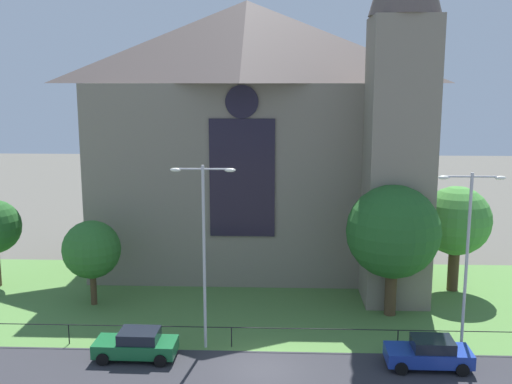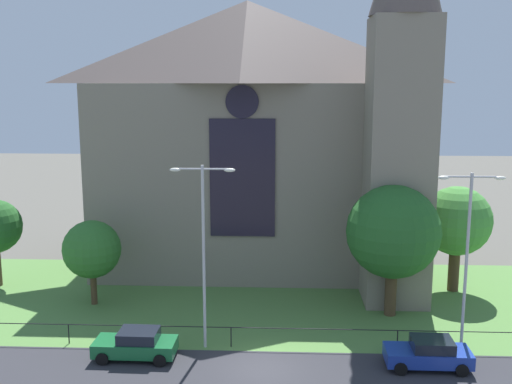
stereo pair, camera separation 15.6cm
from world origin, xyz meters
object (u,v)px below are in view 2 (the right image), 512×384
Objects in this scene: church_building at (257,133)px; tree_right_near at (393,232)px; parked_car_green at (136,344)px; tree_left_near at (92,249)px; streetlamp_near at (203,237)px; tree_right_far at (457,222)px; streetlamp_far at (468,243)px; parked_car_blue at (429,353)px.

tree_right_near is (8.58, -9.97, -5.05)m from church_building.
tree_right_near reaches higher than parked_car_green.
tree_right_near is at bearing -154.28° from parked_car_green.
tree_left_near is (-18.71, 0.99, -1.60)m from tree_right_near.
streetlamp_near is (7.96, -6.07, 2.52)m from tree_left_near.
tree_right_near is at bearing -49.28° from church_building.
tree_right_far is 0.75× the size of streetlamp_far.
tree_right_far is at bearing -21.22° from church_building.
tree_right_far is at bearing -148.85° from parked_car_green.
parked_car_blue is at bearing -139.56° from streetlamp_far.
parked_car_green is at bearing -175.15° from streetlamp_far.
tree_right_far is at bearing 42.52° from tree_right_near.
tree_right_near is at bearing -3.03° from tree_left_near.
streetlamp_near is at bearing 180.00° from streetlamp_far.
parked_car_green is at bearing -155.24° from tree_right_near.
church_building is 15.63m from tree_right_far.
streetlamp_far is 5.94m from parked_car_blue.
parked_car_blue is at bearing -84.14° from tree_right_near.
church_building reaches higher than streetlamp_far.
tree_right_near is 8.26m from parked_car_blue.
tree_left_near is 0.55× the size of streetlamp_near.
tree_right_near is at bearing 25.30° from streetlamp_near.
tree_right_near is 6.91m from tree_right_far.
tree_right_near is at bearing -83.57° from parked_car_blue.
parked_car_blue is at bearing 179.48° from parked_car_green.
tree_right_near is at bearing 119.30° from streetlamp_far.
streetlamp_far is at bearing -102.91° from tree_right_far.
church_building is 19.38m from streetlamp_far.
streetlamp_near is 12.80m from parked_car_blue.
church_building is at bearing 127.22° from streetlamp_far.
tree_left_near is 24.10m from tree_right_far.
parked_car_blue is (11.46, -1.83, -5.40)m from streetlamp_near.
streetlamp_far is at bearing -139.00° from parked_car_blue.
parked_car_blue is at bearing -110.72° from tree_right_far.
tree_right_near is 1.91× the size of parked_car_green.
parked_car_blue is at bearing -61.17° from church_building.
tree_right_near is 5.87m from streetlamp_far.
tree_right_near reaches higher than tree_right_far.
tree_right_far is (23.79, 3.67, 1.21)m from tree_left_near.
streetlamp_far is (21.56, -6.07, 2.35)m from tree_left_near.
church_building is 15.75m from streetlamp_near.
tree_right_near reaches higher than parked_car_blue.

